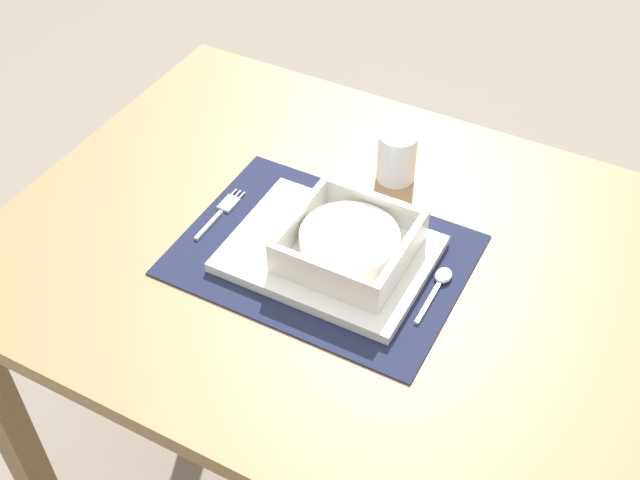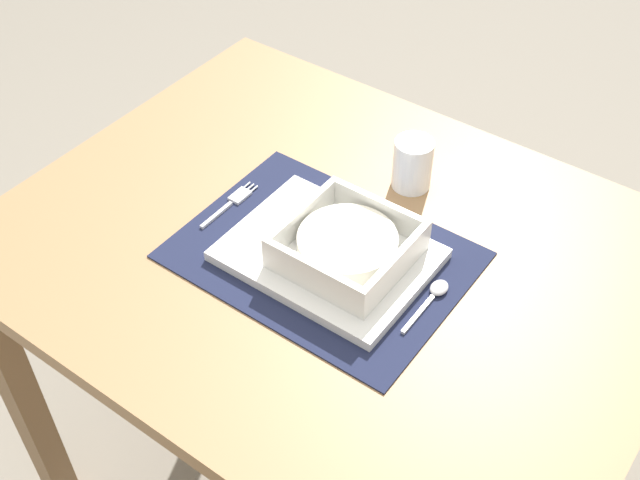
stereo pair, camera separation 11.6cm
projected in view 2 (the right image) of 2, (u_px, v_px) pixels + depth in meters
dining_table at (332, 289)px, 1.27m from camera, size 0.99×0.77×0.72m
placemat at (320, 254)px, 1.19m from camera, size 0.41×0.31×0.00m
serving_plate at (328, 255)px, 1.17m from camera, size 0.29×0.22×0.02m
porridge_bowl at (347, 246)px, 1.14m from camera, size 0.17×0.17×0.05m
fork at (232, 202)px, 1.26m from camera, size 0.02×0.13×0.00m
spoon at (435, 293)px, 1.12m from camera, size 0.02×0.11×0.01m
butter_knife at (400, 306)px, 1.11m from camera, size 0.01×0.13×0.01m
drinking_glass at (412, 166)px, 1.28m from camera, size 0.06×0.06×0.09m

